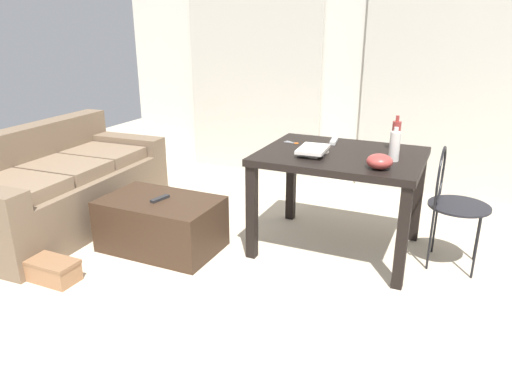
% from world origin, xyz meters
% --- Properties ---
extents(ground_plane, '(8.40, 8.40, 0.00)m').
position_xyz_m(ground_plane, '(0.00, 1.35, 0.00)').
color(ground_plane, beige).
extents(wall_back, '(5.19, 0.10, 2.68)m').
position_xyz_m(wall_back, '(0.00, 3.50, 1.34)').
color(wall_back, silver).
rests_on(wall_back, ground).
extents(curtains, '(3.55, 0.03, 2.43)m').
position_xyz_m(curtains, '(0.00, 3.42, 1.21)').
color(curtains, beige).
rests_on(curtains, ground).
extents(couch, '(0.98, 1.88, 0.82)m').
position_xyz_m(couch, '(-1.85, 1.32, 0.32)').
color(couch, brown).
rests_on(couch, ground).
extents(coffee_table, '(0.87, 0.55, 0.40)m').
position_xyz_m(coffee_table, '(-0.78, 1.27, 0.20)').
color(coffee_table, '#382619').
rests_on(coffee_table, ground).
extents(craft_table, '(1.15, 0.91, 0.75)m').
position_xyz_m(craft_table, '(0.44, 1.83, 0.65)').
color(craft_table, black).
rests_on(craft_table, ground).
extents(wire_chair, '(0.41, 0.42, 0.86)m').
position_xyz_m(wire_chair, '(1.19, 1.91, 0.53)').
color(wire_chair, black).
rests_on(wire_chair, ground).
extents(bottle_near, '(0.06, 0.06, 0.26)m').
position_xyz_m(bottle_near, '(0.77, 2.07, 0.87)').
color(bottle_near, '#99332D').
rests_on(bottle_near, craft_table).
extents(bottle_far, '(0.07, 0.07, 0.23)m').
position_xyz_m(bottle_far, '(0.81, 1.77, 0.86)').
color(bottle_far, beige).
rests_on(bottle_far, craft_table).
extents(bowl, '(0.17, 0.17, 0.10)m').
position_xyz_m(bowl, '(0.76, 1.55, 0.80)').
color(bowl, '#9E3833').
rests_on(bowl, craft_table).
extents(book_stack, '(0.21, 0.30, 0.05)m').
position_xyz_m(book_stack, '(0.26, 1.70, 0.79)').
color(book_stack, silver).
rests_on(book_stack, craft_table).
extents(tv_remote_on_table, '(0.07, 0.19, 0.02)m').
position_xyz_m(tv_remote_on_table, '(0.30, 2.11, 0.77)').
color(tv_remote_on_table, '#B7B7B2').
rests_on(tv_remote_on_table, craft_table).
extents(scissors, '(0.12, 0.07, 0.00)m').
position_xyz_m(scissors, '(0.02, 1.96, 0.76)').
color(scissors, '#9EA0A5').
rests_on(scissors, craft_table).
extents(tv_remote_primary, '(0.07, 0.17, 0.02)m').
position_xyz_m(tv_remote_primary, '(-0.77, 1.26, 0.41)').
color(tv_remote_primary, '#232326').
rests_on(tv_remote_primary, coffee_table).
extents(shoebox, '(0.36, 0.19, 0.15)m').
position_xyz_m(shoebox, '(-1.17, 0.55, 0.08)').
color(shoebox, '#996B47').
rests_on(shoebox, ground).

